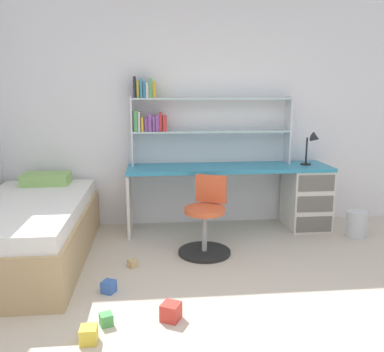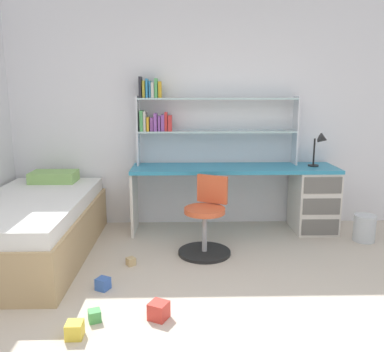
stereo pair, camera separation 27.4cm
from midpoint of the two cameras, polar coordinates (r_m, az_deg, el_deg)
The scene contains 12 objects.
room_shell at distance 3.40m, azimuth -20.57°, elevation 6.78°, with size 5.41×6.40×2.63m.
desk at distance 4.76m, azimuth 11.14°, elevation -2.22°, with size 2.31×0.57×0.75m.
bookshelf_hutch at distance 4.60m, azimuth -2.56°, elevation 8.65°, with size 1.84×0.22×0.99m.
desk_lamp at distance 4.74m, azimuth 15.36°, elevation 4.53°, with size 0.20×0.17×0.38m.
swivel_chair at distance 3.97m, azimuth -0.02°, elevation -6.90°, with size 0.52×0.52×0.76m.
bed_platform at distance 4.14m, azimuth -24.09°, elevation -7.22°, with size 1.05×2.00×0.70m.
waste_bin at distance 4.76m, azimuth 20.93°, elevation -6.45°, with size 0.23×0.23×0.29m, color silver.
toy_block_green_0 at distance 2.99m, azimuth -14.90°, elevation -19.24°, with size 0.08×0.08×0.08m, color #479E51.
toy_block_blue_1 at distance 3.40m, azimuth -14.17°, elevation -15.12°, with size 0.10×0.10×0.10m, color #3860B7.
toy_block_natural_2 at distance 3.80m, azimuth -10.58°, elevation -12.18°, with size 0.07×0.07×0.07m, color tan.
toy_block_yellow_3 at distance 2.84m, azimuth -17.43°, elevation -20.87°, with size 0.11×0.11×0.11m, color gold.
toy_block_red_4 at distance 2.96m, azimuth -5.83°, elevation -18.76°, with size 0.12×0.12×0.12m, color red.
Camera 1 is at (-0.48, -2.02, 1.55)m, focal length 37.35 mm.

